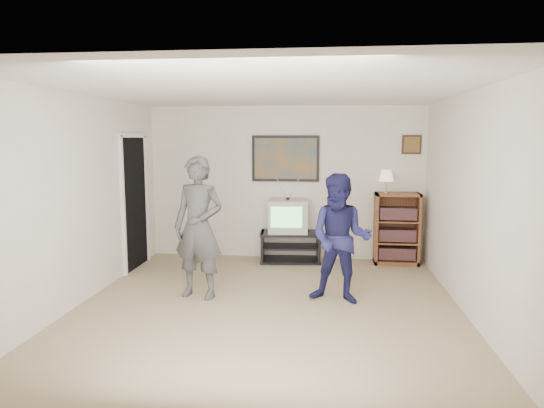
% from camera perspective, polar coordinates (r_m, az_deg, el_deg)
% --- Properties ---
extents(room_shell, '(4.51, 5.00, 2.51)m').
position_cam_1_polar(room_shell, '(5.85, -0.16, 0.60)').
color(room_shell, '#836C53').
rests_on(room_shell, ground).
extents(media_stand, '(1.00, 0.61, 0.48)m').
position_cam_1_polar(media_stand, '(7.87, 2.18, -5.03)').
color(media_stand, black).
rests_on(media_stand, room_shell).
extents(crt_television, '(0.66, 0.57, 0.52)m').
position_cam_1_polar(crt_television, '(7.78, 1.86, -1.40)').
color(crt_television, '#AAAAA4').
rests_on(crt_television, media_stand).
extents(bookshelf, '(0.69, 0.39, 1.13)m').
position_cam_1_polar(bookshelf, '(7.91, 14.45, -2.81)').
color(bookshelf, '#532D19').
rests_on(bookshelf, room_shell).
extents(table_lamp, '(0.23, 0.23, 0.36)m').
position_cam_1_polar(table_lamp, '(7.77, 13.28, 2.59)').
color(table_lamp, '#F7DEBB').
rests_on(table_lamp, bookshelf).
extents(person_tall, '(0.72, 0.55, 1.77)m').
position_cam_1_polar(person_tall, '(6.06, -8.64, -2.74)').
color(person_tall, '#3E3F42').
rests_on(person_tall, room_shell).
extents(person_short, '(0.87, 0.74, 1.56)m').
position_cam_1_polar(person_short, '(5.88, 8.06, -4.07)').
color(person_short, '#1B1B4C').
rests_on(person_short, room_shell).
extents(controller_left, '(0.06, 0.12, 0.03)m').
position_cam_1_polar(controller_left, '(6.22, -8.15, 0.69)').
color(controller_left, white).
rests_on(controller_left, person_tall).
extents(controller_right, '(0.03, 0.11, 0.03)m').
position_cam_1_polar(controller_right, '(6.04, 7.56, -1.11)').
color(controller_right, white).
rests_on(controller_right, person_short).
extents(poster, '(1.10, 0.03, 0.75)m').
position_cam_1_polar(poster, '(7.93, 1.60, 5.36)').
color(poster, black).
rests_on(poster, room_shell).
extents(air_vent, '(0.28, 0.02, 0.14)m').
position_cam_1_polar(air_vent, '(8.00, -2.36, 7.53)').
color(air_vent, white).
rests_on(air_vent, room_shell).
extents(small_picture, '(0.30, 0.03, 0.30)m').
position_cam_1_polar(small_picture, '(8.02, 16.10, 6.73)').
color(small_picture, '#3A1C12').
rests_on(small_picture, room_shell).
extents(doorway, '(0.03, 0.85, 2.00)m').
position_cam_1_polar(doorway, '(7.66, -15.90, 0.10)').
color(doorway, black).
rests_on(doorway, room_shell).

